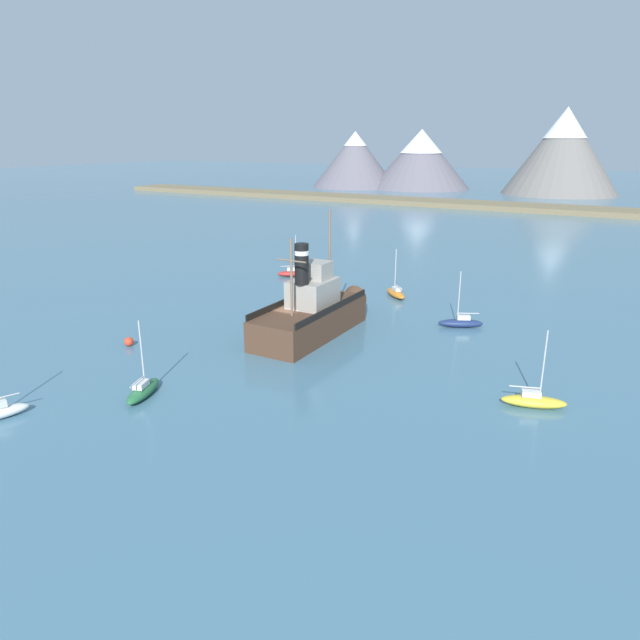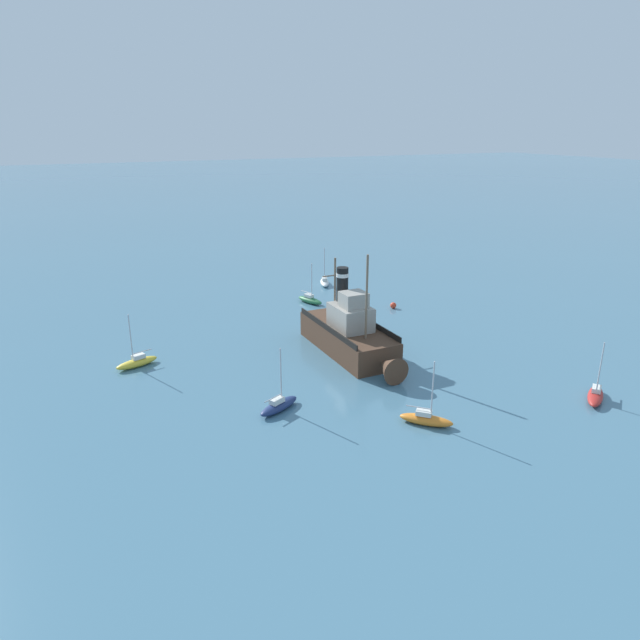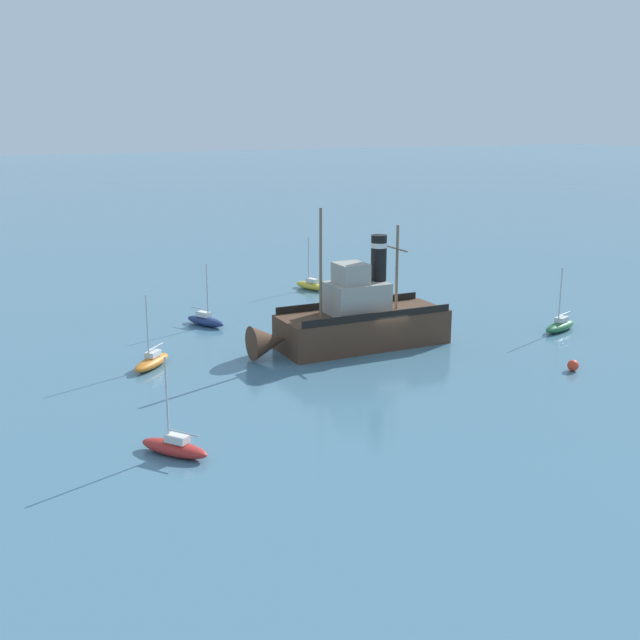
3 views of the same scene
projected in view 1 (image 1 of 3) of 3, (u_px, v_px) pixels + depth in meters
ground_plane at (288, 336)px, 46.85m from camera, size 600.00×600.00×0.00m
mountain_ridge at (635, 150)px, 154.50m from camera, size 163.36×43.28×32.80m
shoreline_strip at (528, 208)px, 130.10m from camera, size 240.00×12.00×1.20m
old_tugboat at (314, 312)px, 47.04m from camera, size 4.47×14.41×9.90m
sailboat_orange at (396, 293)px, 58.41m from camera, size 3.48×3.45×4.90m
sailboat_yellow at (534, 400)px, 34.30m from camera, size 3.95×2.21×4.90m
sailboat_green at (143, 390)px, 35.74m from camera, size 2.33×3.95×4.90m
sailboat_red at (293, 273)px, 67.15m from camera, size 3.71×3.14×4.90m
sailboat_navy at (461, 322)px, 48.96m from camera, size 3.89×2.67×4.90m
mooring_buoy at (129, 342)px, 44.49m from camera, size 0.72×0.72×0.72m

